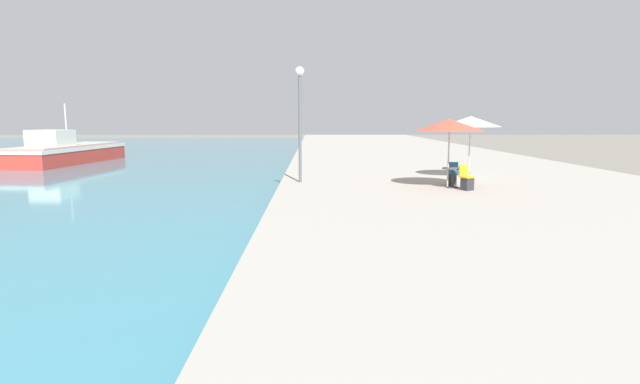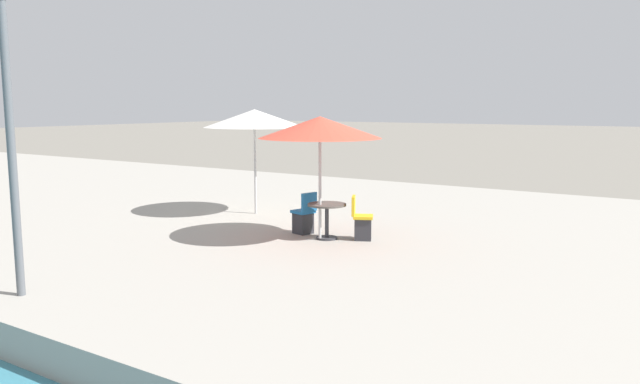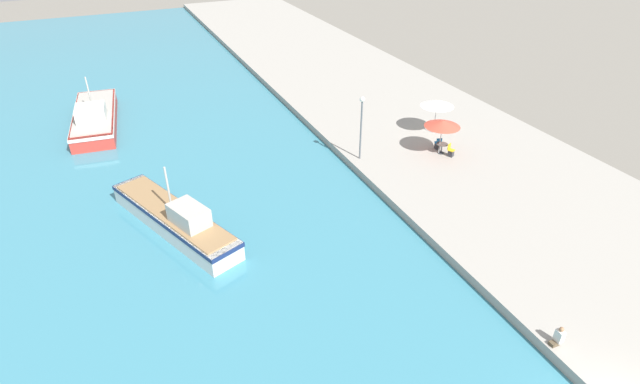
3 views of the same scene
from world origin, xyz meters
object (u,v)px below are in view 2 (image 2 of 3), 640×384
cafe_table (327,214)px  cafe_chair_right (304,219)px  cafe_umbrella_pink (320,127)px  cafe_chair_left (362,224)px  cafe_umbrella_white (255,118)px  lamppost (7,81)px

cafe_table → cafe_chair_right: (0.18, 0.70, -0.21)m
cafe_umbrella_pink → cafe_chair_left: cafe_umbrella_pink is taller
cafe_umbrella_white → lamppost: 7.45m
cafe_table → cafe_umbrella_pink: bearing=161.4°
cafe_umbrella_white → lamppost: bearing=-168.4°
cafe_chair_right → cafe_table: bearing=-90.0°
cafe_chair_right → cafe_umbrella_pink: bearing=-104.2°
cafe_chair_left → lamppost: size_ratio=0.20×
cafe_umbrella_white → lamppost: size_ratio=0.58×
cafe_umbrella_white → cafe_table: size_ratio=3.31×
cafe_table → cafe_chair_left: 0.75m
cafe_table → lamppost: size_ratio=0.18×
cafe_umbrella_white → cafe_chair_right: cafe_umbrella_white is taller
cafe_umbrella_pink → cafe_table: size_ratio=3.17×
cafe_umbrella_pink → lamppost: lamppost is taller
cafe_umbrella_pink → cafe_table: 1.79m
cafe_umbrella_white → cafe_table: 4.00m
cafe_umbrella_pink → cafe_table: bearing=-18.6°
cafe_chair_right → lamppost: bearing=-175.3°
cafe_chair_right → lamppost: 6.57m
cafe_umbrella_pink → cafe_umbrella_white: cafe_umbrella_white is taller
cafe_table → cafe_chair_left: bearing=-62.8°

